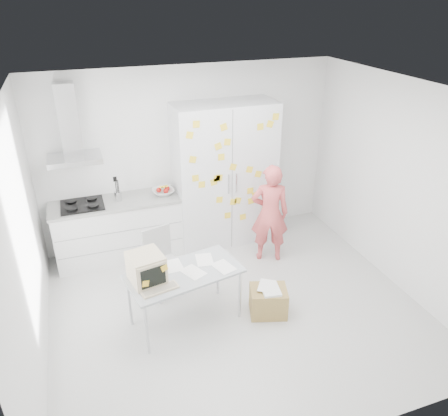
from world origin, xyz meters
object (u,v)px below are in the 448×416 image
object	(u,v)px
person	(270,214)
chair	(161,257)
cardboard_box	(268,301)
desk	(161,272)

from	to	relation	value
person	chair	distance (m)	1.68
chair	cardboard_box	xyz separation A→B (m)	(1.13, -0.90, -0.33)
desk	chair	bearing A→B (deg)	67.69
person	cardboard_box	world-z (taller)	person
desk	chair	size ratio (longest dim) A/B	1.56
person	desk	distance (m)	2.03
chair	desk	bearing A→B (deg)	-115.90
person	chair	bearing A→B (deg)	28.72
person	cardboard_box	bearing A→B (deg)	85.52
person	desk	size ratio (longest dim) A/B	1.06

